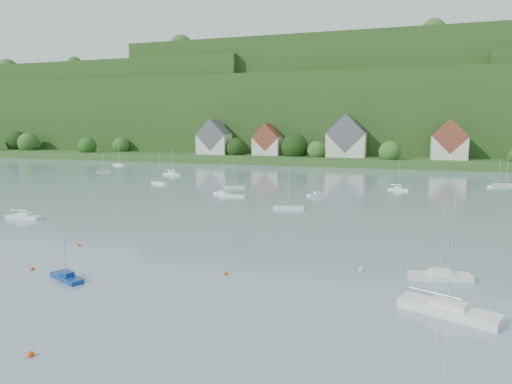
% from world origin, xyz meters
% --- Properties ---
extents(far_shore_strip, '(600.00, 60.00, 3.00)m').
position_xyz_m(far_shore_strip, '(0.00, 200.00, 1.50)').
color(far_shore_strip, '#2A5720').
rests_on(far_shore_strip, ground).
extents(forested_ridge, '(620.00, 181.22, 69.89)m').
position_xyz_m(forested_ridge, '(0.39, 268.57, 22.89)').
color(forested_ridge, '#173912').
rests_on(forested_ridge, ground).
extents(village_building_0, '(14.00, 10.40, 16.00)m').
position_xyz_m(village_building_0, '(-55.00, 187.00, 9.51)').
color(village_building_0, '#BCB8AC').
rests_on(village_building_0, far_shore_strip).
extents(village_building_1, '(12.00, 9.36, 14.00)m').
position_xyz_m(village_building_1, '(-30.00, 189.00, 8.75)').
color(village_building_1, '#BCB8AC').
rests_on(village_building_1, far_shore_strip).
extents(village_building_2, '(16.00, 11.44, 18.00)m').
position_xyz_m(village_building_2, '(5.00, 188.00, 10.27)').
color(village_building_2, '#BCB8AC').
rests_on(village_building_2, far_shore_strip).
extents(village_building_3, '(13.00, 10.40, 15.50)m').
position_xyz_m(village_building_3, '(45.00, 186.00, 9.43)').
color(village_building_3, '#BCB8AC').
rests_on(village_building_3, far_shore_strip).
extents(near_sailboat_1, '(5.19, 3.29, 6.81)m').
position_xyz_m(near_sailboat_1, '(-7.04, 32.79, 0.40)').
color(near_sailboat_1, navy).
rests_on(near_sailboat_1, ground).
extents(near_sailboat_3, '(6.83, 3.20, 8.90)m').
position_xyz_m(near_sailboat_3, '(31.78, 45.46, 0.46)').
color(near_sailboat_3, white).
rests_on(near_sailboat_3, ground).
extents(near_sailboat_4, '(8.74, 5.43, 11.45)m').
position_xyz_m(near_sailboat_4, '(31.73, 35.61, 0.54)').
color(near_sailboat_4, white).
rests_on(near_sailboat_4, ground).
extents(near_sailboat_6, '(6.61, 2.23, 8.78)m').
position_xyz_m(near_sailboat_6, '(-36.71, 56.81, 0.46)').
color(near_sailboat_6, white).
rests_on(near_sailboat_6, ground).
extents(mooring_buoy_0, '(0.50, 0.50, 0.50)m').
position_xyz_m(mooring_buoy_0, '(1.88, 18.50, 0.00)').
color(mooring_buoy_0, '#FB4903').
rests_on(mooring_buoy_0, ground).
extents(mooring_buoy_2, '(0.45, 0.45, 0.45)m').
position_xyz_m(mooring_buoy_2, '(8.80, 39.79, 0.00)').
color(mooring_buoy_2, '#FB4903').
rests_on(mooring_buoy_2, ground).
extents(mooring_buoy_3, '(0.47, 0.47, 0.47)m').
position_xyz_m(mooring_buoy_3, '(-15.11, 44.80, 0.00)').
color(mooring_buoy_3, '#FB4903').
rests_on(mooring_buoy_3, ground).
extents(mooring_buoy_4, '(0.49, 0.49, 0.49)m').
position_xyz_m(mooring_buoy_4, '(23.25, 45.94, 0.00)').
color(mooring_buoy_4, white).
rests_on(mooring_buoy_4, ground).
extents(mooring_buoy_5, '(0.48, 0.48, 0.48)m').
position_xyz_m(mooring_buoy_5, '(-13.30, 34.41, 0.00)').
color(mooring_buoy_5, '#FB4903').
rests_on(mooring_buoy_5, ground).
extents(far_sailboat_cluster, '(190.14, 75.23, 8.71)m').
position_xyz_m(far_sailboat_cluster, '(11.17, 117.06, 0.37)').
color(far_sailboat_cluster, white).
rests_on(far_sailboat_cluster, ground).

